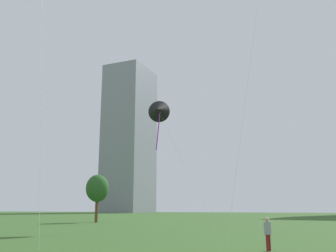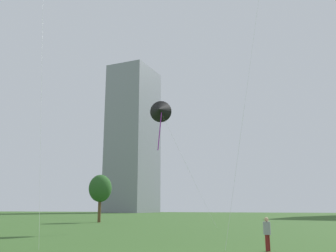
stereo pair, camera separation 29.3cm
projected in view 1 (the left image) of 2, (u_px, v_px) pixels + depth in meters
The scene contains 4 objects.
person_standing_3 at pixel (268, 231), 18.38m from camera, with size 0.36×0.36×1.64m.
kite_flying_2 at pixel (158, 110), 37.68m from camera, with size 6.27×4.87×13.11m.
park_tree_0 at pixel (97, 189), 53.04m from camera, with size 3.31×3.31×6.77m.
distant_highrise_0 at pixel (129, 138), 151.10m from camera, with size 15.77×19.91×59.74m, color gray.
Camera 1 is at (3.69, -14.57, 2.15)m, focal length 39.08 mm.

